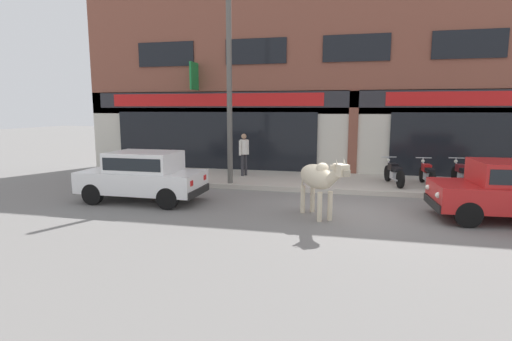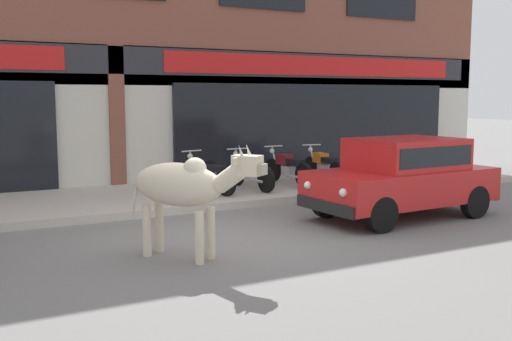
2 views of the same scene
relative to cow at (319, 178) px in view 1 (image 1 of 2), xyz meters
The scene contains 11 objects.
ground_plane 1.47m from the cow, 39.60° to the left, with size 90.00×90.00×0.00m, color slate.
sidewalk 4.78m from the cow, 79.80° to the left, with size 19.00×3.45×0.15m, color #B7AFA3.
shop_building 7.26m from the cow, 82.86° to the left, with size 23.00×1.40×8.27m.
cow is the anchor object (origin of this frame).
car_0 5.14m from the cow, behind, with size 3.63×1.64×1.46m.
motorcycle_0 4.78m from the cow, 62.40° to the left, with size 0.64×1.79×0.88m.
motorcycle_1 5.36m from the cow, 52.44° to the left, with size 0.52×1.81×0.88m.
motorcycle_2 6.23m from the cow, 45.55° to the left, with size 0.52×1.81×0.88m.
motorcycle_3 6.87m from the cow, 39.34° to the left, with size 0.52×1.81×0.88m.
pedestrian 5.76m from the cow, 123.53° to the left, with size 0.32×0.44×1.60m.
utility_pole 5.06m from the cow, 135.50° to the left, with size 0.18×0.18×6.13m, color #595651.
Camera 1 is at (-0.11, -10.44, 2.69)m, focal length 28.00 mm.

